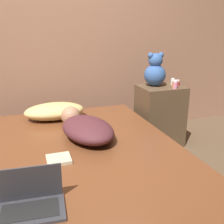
{
  "coord_description": "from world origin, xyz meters",
  "views": [
    {
      "loc": [
        -0.3,
        -1.75,
        1.28
      ],
      "look_at": [
        0.39,
        0.26,
        0.59
      ],
      "focal_mm": 42.0,
      "sensor_mm": 36.0,
      "label": 1
    }
  ],
  "objects_px": {
    "teddy_bear": "(155,72)",
    "person_lying": "(85,127)",
    "bottle_white": "(173,82)",
    "pillow": "(55,111)",
    "bottle_pink": "(175,85)",
    "book": "(59,159)",
    "bottle_red": "(177,83)",
    "laptop": "(30,201)",
    "bottle_orange": "(174,84)"
  },
  "relations": [
    {
      "from": "teddy_bear",
      "to": "person_lying",
      "type": "bearing_deg",
      "value": -149.33
    },
    {
      "from": "teddy_bear",
      "to": "bottle_white",
      "type": "relative_size",
      "value": 4.92
    },
    {
      "from": "pillow",
      "to": "person_lying",
      "type": "relative_size",
      "value": 0.76
    },
    {
      "from": "teddy_bear",
      "to": "bottle_pink",
      "type": "distance_m",
      "value": 0.27
    },
    {
      "from": "pillow",
      "to": "person_lying",
      "type": "xyz_separation_m",
      "value": [
        0.18,
        -0.54,
        0.0
      ]
    },
    {
      "from": "bottle_white",
      "to": "book",
      "type": "height_order",
      "value": "bottle_white"
    },
    {
      "from": "bottle_red",
      "to": "book",
      "type": "bearing_deg",
      "value": -150.23
    },
    {
      "from": "person_lying",
      "to": "teddy_bear",
      "type": "relative_size",
      "value": 2.14
    },
    {
      "from": "laptop",
      "to": "bottle_white",
      "type": "bearing_deg",
      "value": 44.31
    },
    {
      "from": "teddy_bear",
      "to": "bottle_pink",
      "type": "bearing_deg",
      "value": -55.88
    },
    {
      "from": "teddy_bear",
      "to": "bottle_orange",
      "type": "xyz_separation_m",
      "value": [
        0.16,
        -0.13,
        -0.12
      ]
    },
    {
      "from": "pillow",
      "to": "bottle_red",
      "type": "bearing_deg",
      "value": -3.16
    },
    {
      "from": "pillow",
      "to": "bottle_orange",
      "type": "distance_m",
      "value": 1.28
    },
    {
      "from": "person_lying",
      "to": "bottle_white",
      "type": "xyz_separation_m",
      "value": [
        1.12,
        0.51,
        0.21
      ]
    },
    {
      "from": "laptop",
      "to": "book",
      "type": "height_order",
      "value": "laptop"
    },
    {
      "from": "teddy_bear",
      "to": "pillow",
      "type": "bearing_deg",
      "value": 179.91
    },
    {
      "from": "pillow",
      "to": "person_lying",
      "type": "distance_m",
      "value": 0.57
    },
    {
      "from": "teddy_bear",
      "to": "bottle_pink",
      "type": "xyz_separation_m",
      "value": [
        0.14,
        -0.2,
        -0.11
      ]
    },
    {
      "from": "bottle_red",
      "to": "bottle_orange",
      "type": "height_order",
      "value": "bottle_orange"
    },
    {
      "from": "laptop",
      "to": "book",
      "type": "xyz_separation_m",
      "value": [
        0.2,
        0.46,
        -0.04
      ]
    },
    {
      "from": "bottle_red",
      "to": "pillow",
      "type": "bearing_deg",
      "value": 176.84
    },
    {
      "from": "teddy_bear",
      "to": "bottle_orange",
      "type": "bearing_deg",
      "value": -38.03
    },
    {
      "from": "bottle_orange",
      "to": "person_lying",
      "type": "bearing_deg",
      "value": -159.08
    },
    {
      "from": "teddy_bear",
      "to": "book",
      "type": "bearing_deg",
      "value": -143.06
    },
    {
      "from": "person_lying",
      "to": "laptop",
      "type": "bearing_deg",
      "value": -131.85
    },
    {
      "from": "person_lying",
      "to": "bottle_red",
      "type": "relative_size",
      "value": 12.55
    },
    {
      "from": "bottle_pink",
      "to": "bottle_orange",
      "type": "relative_size",
      "value": 1.19
    },
    {
      "from": "book",
      "to": "person_lying",
      "type": "bearing_deg",
      "value": 52.04
    },
    {
      "from": "bottle_orange",
      "to": "book",
      "type": "height_order",
      "value": "bottle_orange"
    },
    {
      "from": "bottle_red",
      "to": "book",
      "type": "relative_size",
      "value": 0.37
    },
    {
      "from": "person_lying",
      "to": "book",
      "type": "bearing_deg",
      "value": -139.23
    },
    {
      "from": "bottle_white",
      "to": "pillow",
      "type": "bearing_deg",
      "value": 178.78
    },
    {
      "from": "bottle_pink",
      "to": "book",
      "type": "relative_size",
      "value": 0.55
    },
    {
      "from": "bottle_red",
      "to": "bottle_white",
      "type": "bearing_deg",
      "value": 125.18
    },
    {
      "from": "teddy_bear",
      "to": "bottle_orange",
      "type": "height_order",
      "value": "teddy_bear"
    },
    {
      "from": "teddy_bear",
      "to": "bottle_white",
      "type": "bearing_deg",
      "value": -6.96
    },
    {
      "from": "person_lying",
      "to": "bottle_orange",
      "type": "distance_m",
      "value": 1.17
    },
    {
      "from": "book",
      "to": "bottle_pink",
      "type": "bearing_deg",
      "value": 27.55
    },
    {
      "from": "laptop",
      "to": "teddy_bear",
      "type": "distance_m",
      "value": 1.96
    },
    {
      "from": "bottle_white",
      "to": "book",
      "type": "relative_size",
      "value": 0.45
    },
    {
      "from": "bottle_orange",
      "to": "book",
      "type": "relative_size",
      "value": 0.46
    },
    {
      "from": "pillow",
      "to": "teddy_bear",
      "type": "height_order",
      "value": "teddy_bear"
    },
    {
      "from": "pillow",
      "to": "teddy_bear",
      "type": "bearing_deg",
      "value": -0.09
    },
    {
      "from": "laptop",
      "to": "bottle_pink",
      "type": "relative_size",
      "value": 3.92
    },
    {
      "from": "pillow",
      "to": "teddy_bear",
      "type": "distance_m",
      "value": 1.14
    },
    {
      "from": "teddy_bear",
      "to": "bottle_red",
      "type": "distance_m",
      "value": 0.28
    },
    {
      "from": "bottle_white",
      "to": "book",
      "type": "xyz_separation_m",
      "value": [
        -1.39,
        -0.86,
        -0.28
      ]
    },
    {
      "from": "pillow",
      "to": "person_lying",
      "type": "height_order",
      "value": "person_lying"
    },
    {
      "from": "bottle_white",
      "to": "bottle_red",
      "type": "bearing_deg",
      "value": -54.82
    },
    {
      "from": "teddy_bear",
      "to": "bottle_white",
      "type": "xyz_separation_m",
      "value": [
        0.21,
        -0.03,
        -0.12
      ]
    }
  ]
}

